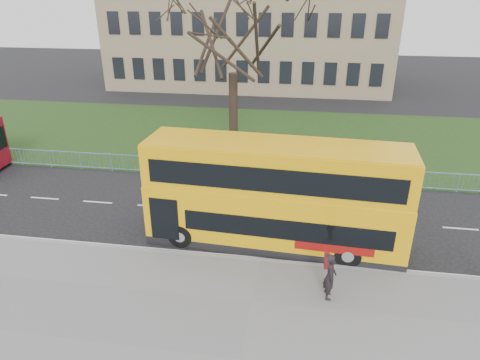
% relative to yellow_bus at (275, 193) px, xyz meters
% --- Properties ---
extents(ground, '(120.00, 120.00, 0.00)m').
position_rel_yellow_bus_xyz_m(ground, '(-0.43, -0.01, -2.44)').
color(ground, black).
rests_on(ground, ground).
extents(kerb, '(80.00, 0.20, 0.14)m').
position_rel_yellow_bus_xyz_m(kerb, '(-0.43, -1.56, -2.37)').
color(kerb, gray).
rests_on(kerb, ground).
extents(grass_verge, '(80.00, 15.40, 0.08)m').
position_rel_yellow_bus_xyz_m(grass_verge, '(-0.43, 14.29, -2.40)').
color(grass_verge, '#1B3B15').
rests_on(grass_verge, ground).
extents(guard_railing, '(40.00, 0.12, 1.10)m').
position_rel_yellow_bus_xyz_m(guard_railing, '(-0.43, 6.59, -1.89)').
color(guard_railing, '#6D9DC2').
rests_on(guard_railing, ground).
extents(bare_tree, '(9.05, 9.05, 12.93)m').
position_rel_yellow_bus_xyz_m(bare_tree, '(-3.43, 9.99, 4.11)').
color(bare_tree, black).
rests_on(bare_tree, grass_verge).
extents(civic_building, '(30.00, 15.00, 14.00)m').
position_rel_yellow_bus_xyz_m(civic_building, '(-5.43, 34.99, 4.56)').
color(civic_building, '#857754').
rests_on(civic_building, ground).
extents(yellow_bus, '(10.97, 3.22, 4.54)m').
position_rel_yellow_bus_xyz_m(yellow_bus, '(0.00, 0.00, 0.00)').
color(yellow_bus, '#F5AE0A').
rests_on(yellow_bus, ground).
extents(pedestrian, '(0.44, 0.66, 1.80)m').
position_rel_yellow_bus_xyz_m(pedestrian, '(2.25, -3.49, -1.42)').
color(pedestrian, black).
rests_on(pedestrian, pavement).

